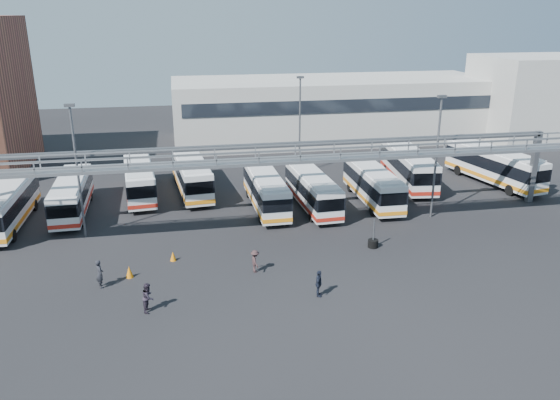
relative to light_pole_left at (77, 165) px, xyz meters
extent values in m
plane|color=black|center=(16.00, -8.00, -5.73)|extent=(140.00, 140.00, 0.00)
cube|color=gray|center=(16.00, -3.00, 0.37)|extent=(50.00, 1.80, 0.22)
cube|color=gray|center=(16.00, -3.85, 1.32)|extent=(50.00, 0.10, 0.10)
cube|color=gray|center=(16.00, -2.15, 1.32)|extent=(50.00, 0.10, 0.10)
cube|color=#4C4F54|center=(16.00, 1.00, 0.57)|extent=(45.00, 0.50, 0.35)
cube|color=#9E9E99|center=(28.00, 30.00, -1.73)|extent=(42.00, 14.00, 8.00)
cube|color=#B2B2AD|center=(54.00, 24.00, -0.23)|extent=(14.00, 12.00, 11.00)
cylinder|color=#4C4F54|center=(0.00, 0.00, -0.73)|extent=(0.18, 0.18, 10.00)
cube|color=#4C4F54|center=(0.00, 0.00, 4.37)|extent=(0.70, 0.35, 0.22)
cylinder|color=#4C4F54|center=(28.00, -1.00, -0.73)|extent=(0.18, 0.18, 10.00)
cube|color=#4C4F54|center=(28.00, -1.00, 4.37)|extent=(0.70, 0.35, 0.22)
cylinder|color=#4C4F54|center=(20.00, 14.00, -0.73)|extent=(0.18, 0.18, 10.00)
cube|color=#4C4F54|center=(20.00, 14.00, 4.37)|extent=(0.70, 0.35, 0.22)
cube|color=silver|center=(-6.31, 3.44, -3.92)|extent=(2.49, 10.89, 2.72)
cube|color=black|center=(-6.31, 3.44, -3.60)|extent=(2.55, 10.95, 1.09)
cube|color=orange|center=(-6.31, 3.44, -4.89)|extent=(2.54, 10.94, 0.35)
cube|color=silver|center=(-6.31, 3.44, -2.48)|extent=(2.24, 9.80, 0.16)
cylinder|color=black|center=(-5.20, -0.04, -5.23)|extent=(0.30, 0.99, 0.99)
cylinder|color=black|center=(-7.42, 6.92, -5.23)|extent=(0.30, 0.99, 0.99)
cylinder|color=black|center=(-5.18, 6.92, -5.23)|extent=(0.30, 0.99, 0.99)
cube|color=silver|center=(-1.72, 5.46, -4.02)|extent=(2.64, 10.34, 2.57)
cube|color=black|center=(-1.72, 5.46, -3.72)|extent=(2.70, 10.40, 1.03)
cube|color=#A82014|center=(-1.72, 5.46, -4.93)|extent=(2.69, 10.39, 0.33)
cube|color=silver|center=(-1.72, 5.46, -2.66)|extent=(2.37, 9.31, 0.15)
cylinder|color=black|center=(-2.67, 2.14, -5.26)|extent=(0.31, 0.94, 0.93)
cylinder|color=black|center=(-0.57, 2.20, -5.26)|extent=(0.31, 0.94, 0.93)
cylinder|color=black|center=(-2.86, 8.72, -5.26)|extent=(0.31, 0.94, 0.93)
cylinder|color=black|center=(-0.77, 8.78, -5.26)|extent=(0.31, 0.94, 0.93)
cube|color=silver|center=(3.67, 9.09, -3.96)|extent=(3.43, 10.86, 2.67)
cube|color=black|center=(3.67, 9.09, -3.64)|extent=(3.49, 10.92, 1.07)
cube|color=#A82014|center=(3.67, 9.09, -4.90)|extent=(3.48, 10.91, 0.34)
cube|color=silver|center=(3.67, 9.09, -2.54)|extent=(3.08, 9.77, 0.16)
cylinder|color=black|center=(2.90, 5.59, -5.24)|extent=(0.38, 0.99, 0.97)
cylinder|color=black|center=(5.08, 5.80, -5.24)|extent=(0.38, 0.99, 0.97)
cylinder|color=black|center=(2.26, 12.39, -5.24)|extent=(0.38, 0.99, 0.97)
cylinder|color=black|center=(4.43, 12.60, -5.24)|extent=(0.38, 0.99, 0.97)
cube|color=silver|center=(8.48, 9.37, -3.89)|extent=(3.57, 11.26, 2.77)
cube|color=black|center=(8.48, 9.37, -3.56)|extent=(3.64, 11.33, 1.11)
cube|color=orange|center=(8.48, 9.37, -4.87)|extent=(3.63, 11.31, 0.35)
cube|color=silver|center=(8.48, 9.37, -2.43)|extent=(3.21, 10.13, 0.16)
cylinder|color=black|center=(7.69, 5.73, -5.22)|extent=(0.40, 1.03, 1.01)
cylinder|color=black|center=(9.95, 5.95, -5.22)|extent=(0.40, 1.03, 1.01)
cylinder|color=black|center=(7.00, 12.78, -5.22)|extent=(0.40, 1.03, 1.01)
cylinder|color=black|center=(9.27, 13.00, -5.22)|extent=(0.40, 1.03, 1.01)
cube|color=silver|center=(14.68, 3.67, -4.01)|extent=(2.56, 10.42, 2.59)
cube|color=black|center=(14.68, 3.67, -3.70)|extent=(2.62, 10.49, 1.04)
cube|color=orange|center=(14.68, 3.67, -4.93)|extent=(2.61, 10.47, 0.33)
cube|color=silver|center=(14.68, 3.67, -2.63)|extent=(2.31, 9.38, 0.15)
cylinder|color=black|center=(13.69, 0.33, -5.26)|extent=(0.30, 0.95, 0.94)
cylinder|color=black|center=(15.81, 0.37, -5.26)|extent=(0.30, 0.95, 0.94)
cylinder|color=black|center=(13.56, 6.97, -5.26)|extent=(0.30, 0.95, 0.94)
cylinder|color=black|center=(15.68, 7.02, -5.26)|extent=(0.30, 0.95, 0.94)
cube|color=silver|center=(18.72, 3.08, -4.04)|extent=(2.79, 10.25, 2.54)
cube|color=black|center=(18.72, 3.08, -3.74)|extent=(2.86, 10.31, 1.02)
cube|color=#A82014|center=(18.72, 3.08, -4.94)|extent=(2.85, 10.30, 0.32)
cube|color=silver|center=(18.72, 3.08, -2.70)|extent=(2.51, 9.23, 0.15)
cylinder|color=black|center=(17.85, -0.22, -5.27)|extent=(0.32, 0.94, 0.92)
cylinder|color=black|center=(19.91, -0.12, -5.27)|extent=(0.32, 0.94, 0.92)
cylinder|color=black|center=(17.54, 6.27, -5.27)|extent=(0.32, 0.94, 0.92)
cylinder|color=black|center=(19.60, 6.37, -5.27)|extent=(0.32, 0.94, 0.92)
cube|color=silver|center=(24.40, 3.51, -3.99)|extent=(2.56, 10.51, 2.62)
cube|color=black|center=(24.40, 3.51, -3.68)|extent=(2.62, 10.57, 1.05)
cube|color=orange|center=(24.40, 3.51, -4.92)|extent=(2.61, 10.56, 0.33)
cube|color=silver|center=(24.40, 3.51, -2.61)|extent=(2.31, 9.46, 0.15)
cylinder|color=black|center=(23.27, 0.18, -5.25)|extent=(0.30, 0.96, 0.95)
cylinder|color=black|center=(25.41, 0.15, -5.25)|extent=(0.30, 0.96, 0.95)
cylinder|color=black|center=(23.39, 6.88, -5.25)|extent=(0.30, 0.96, 0.95)
cylinder|color=black|center=(25.53, 6.84, -5.25)|extent=(0.30, 0.96, 0.95)
cube|color=silver|center=(29.74, 8.03, -3.83)|extent=(3.92, 11.64, 2.85)
cube|color=black|center=(29.74, 8.03, -3.50)|extent=(3.99, 11.71, 1.14)
cube|color=#A82014|center=(29.74, 8.03, -4.85)|extent=(3.98, 11.70, 0.36)
cube|color=silver|center=(29.74, 8.03, -2.32)|extent=(3.53, 10.48, 0.17)
cylinder|color=black|center=(28.14, 4.54, -5.21)|extent=(0.43, 1.07, 1.04)
cylinder|color=black|center=(30.48, 4.27, -5.21)|extent=(0.43, 1.07, 1.04)
cylinder|color=black|center=(29.00, 11.80, -5.21)|extent=(0.43, 1.07, 1.04)
cylinder|color=black|center=(31.34, 11.52, -5.21)|extent=(0.43, 1.07, 1.04)
cube|color=silver|center=(38.27, 6.75, -3.82)|extent=(4.80, 11.81, 2.88)
cube|color=black|center=(38.27, 6.75, -3.48)|extent=(4.87, 11.88, 1.15)
cube|color=orange|center=(38.27, 6.75, -4.84)|extent=(4.85, 11.87, 0.37)
cube|color=silver|center=(38.27, 6.75, -2.29)|extent=(4.32, 10.63, 0.17)
cylinder|color=black|center=(37.82, 2.90, -5.20)|extent=(0.51, 1.09, 1.05)
cylinder|color=black|center=(40.15, 3.36, -5.20)|extent=(0.51, 1.09, 1.05)
cylinder|color=black|center=(36.39, 10.13, -5.20)|extent=(0.51, 1.09, 1.05)
cylinder|color=black|center=(38.73, 10.59, -5.20)|extent=(0.51, 1.09, 1.05)
imported|color=black|center=(2.13, -8.71, -4.80)|extent=(0.67, 0.80, 1.86)
imported|color=#261F2B|center=(5.22, -12.23, -4.84)|extent=(0.86, 1.00, 1.77)
imported|color=#332223|center=(11.97, -8.43, -4.95)|extent=(0.70, 1.07, 1.56)
imported|color=black|center=(15.28, -12.37, -4.88)|extent=(0.78, 1.08, 1.70)
cone|color=orange|center=(3.81, -7.67, -5.34)|extent=(0.51, 0.51, 0.78)
cone|color=orange|center=(6.61, -5.64, -5.39)|extent=(0.52, 0.52, 0.68)
cylinder|color=black|center=(21.05, -6.07, -5.62)|extent=(0.76, 0.76, 0.18)
cylinder|color=black|center=(21.05, -6.07, -5.42)|extent=(0.76, 0.76, 0.18)
cylinder|color=black|center=(21.05, -6.07, -5.22)|extent=(0.76, 0.76, 0.18)
cylinder|color=#4C4F54|center=(21.05, -6.07, -4.65)|extent=(0.11, 0.11, 2.16)
camera|label=1|loc=(7.49, -40.89, 10.67)|focal=35.00mm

